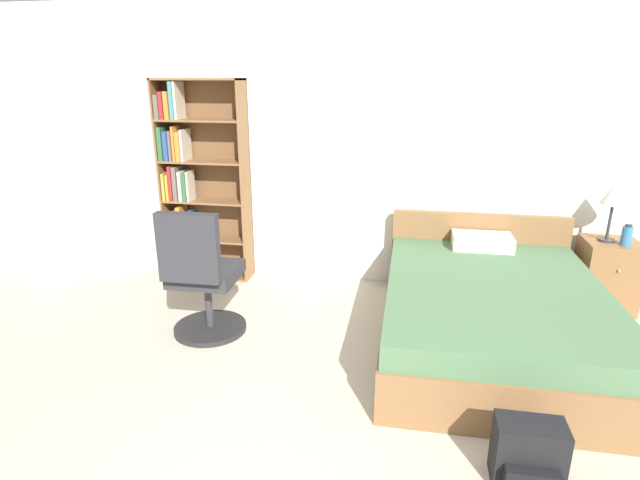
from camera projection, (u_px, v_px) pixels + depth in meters
name	position (u px, v px, depth m)	size (l,w,h in m)	color
wall_back	(402.00, 148.00, 4.54)	(9.00, 0.06, 2.60)	white
bookshelf	(194.00, 186.00, 4.82)	(0.84, 0.27, 1.91)	brown
bed	(490.00, 311.00, 3.71)	(1.54, 2.09, 0.76)	brown
office_chair	(202.00, 280.00, 3.74)	(0.57, 0.61, 1.04)	#232326
nightstand	(607.00, 275.00, 4.28)	(0.44, 0.44, 0.61)	brown
table_lamp	(615.00, 195.00, 4.07)	(0.21, 0.21, 0.51)	#333333
water_bottle	(627.00, 236.00, 4.05)	(0.08, 0.08, 0.18)	teal
backpack_black	(528.00, 456.00, 2.43)	(0.33, 0.25, 0.34)	black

